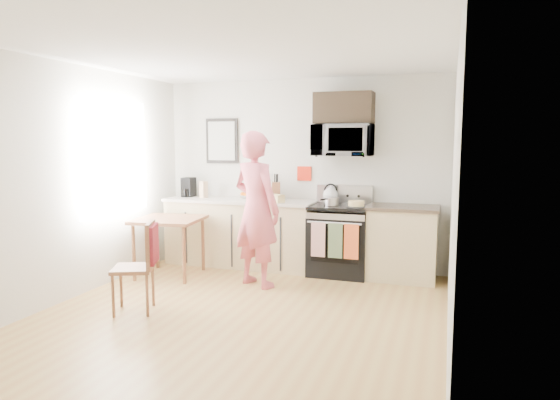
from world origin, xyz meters
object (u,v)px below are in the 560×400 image
(person, at_px, (256,209))
(chair, at_px, (146,254))
(range, at_px, (340,241))
(dining_table, at_px, (169,225))
(cake, at_px, (356,204))
(microwave, at_px, (343,140))

(person, bearing_deg, chair, 83.18)
(range, xyz_separation_m, person, (-0.85, -0.83, 0.50))
(range, distance_m, dining_table, 2.24)
(chair, relative_size, cake, 3.80)
(range, height_order, chair, range)
(person, relative_size, cake, 7.60)
(range, height_order, person, person)
(microwave, xyz_separation_m, dining_table, (-2.09, -0.89, -1.09))
(range, xyz_separation_m, dining_table, (-2.09, -0.78, 0.24))
(microwave, bearing_deg, range, -89.94)
(dining_table, relative_size, chair, 0.87)
(range, distance_m, person, 1.29)
(chair, bearing_deg, range, 29.24)
(range, bearing_deg, chair, -127.47)
(range, relative_size, cake, 4.71)
(dining_table, bearing_deg, person, -2.26)
(microwave, relative_size, chair, 0.81)
(dining_table, distance_m, cake, 2.42)
(person, distance_m, cake, 1.28)
(dining_table, distance_m, chair, 1.38)
(dining_table, bearing_deg, cake, 14.85)
(microwave, xyz_separation_m, cake, (0.24, -0.27, -0.80))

